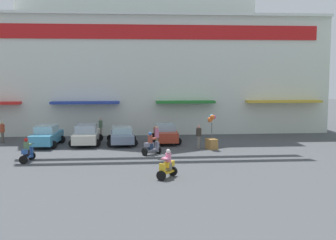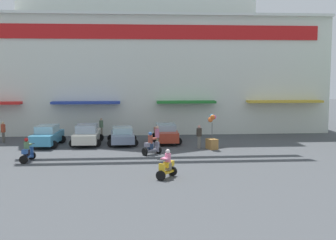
% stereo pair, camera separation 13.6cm
% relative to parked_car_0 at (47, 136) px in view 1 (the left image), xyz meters
% --- Properties ---
extents(ground_plane, '(128.00, 128.00, 0.00)m').
position_rel_parked_car_0_xyz_m(ground_plane, '(7.04, -12.04, -0.79)').
color(ground_plane, '#484B4F').
extents(colonial_building, '(34.69, 17.07, 21.65)m').
position_rel_parked_car_0_xyz_m(colonial_building, '(7.04, 11.18, 8.50)').
color(colonial_building, silver).
rests_on(colonial_building, ground).
extents(parked_car_0, '(2.45, 4.24, 1.58)m').
position_rel_parked_car_0_xyz_m(parked_car_0, '(0.00, 0.00, 0.00)').
color(parked_car_0, '#4193BC').
rests_on(parked_car_0, ground).
extents(parked_car_1, '(2.41, 4.42, 1.55)m').
position_rel_parked_car_0_xyz_m(parked_car_1, '(2.93, 0.48, -0.01)').
color(parked_car_1, beige).
rests_on(parked_car_1, ground).
extents(parked_car_2, '(2.45, 4.02, 1.36)m').
position_rel_parked_car_0_xyz_m(parked_car_2, '(5.68, 0.22, -0.09)').
color(parked_car_2, slate).
rests_on(parked_car_2, ground).
extents(parked_car_3, '(2.33, 4.13, 1.50)m').
position_rel_parked_car_0_xyz_m(parked_car_3, '(9.11, 0.70, -0.03)').
color(parked_car_3, '#AE3823').
rests_on(parked_car_3, ground).
extents(scooter_rider_1, '(0.74, 1.52, 1.54)m').
position_rel_parked_car_0_xyz_m(scooter_rider_1, '(-0.13, -5.91, -0.15)').
color(scooter_rider_1, black).
rests_on(scooter_rider_1, ground).
extents(scooter_rider_2, '(1.21, 1.40, 1.55)m').
position_rel_parked_car_0_xyz_m(scooter_rider_2, '(8.26, -10.86, -0.14)').
color(scooter_rider_2, black).
rests_on(scooter_rider_2, ground).
extents(scooter_rider_4, '(1.39, 1.17, 1.57)m').
position_rel_parked_car_0_xyz_m(scooter_rider_4, '(7.74, -4.15, -0.14)').
color(scooter_rider_4, black).
rests_on(scooter_rider_4, ground).
extents(pedestrian_1, '(0.44, 0.44, 1.69)m').
position_rel_parked_car_0_xyz_m(pedestrian_1, '(-3.77, 1.80, 0.17)').
color(pedestrian_1, '#565147').
rests_on(pedestrian_1, ground).
extents(pedestrian_2, '(0.42, 0.42, 1.74)m').
position_rel_parked_car_0_xyz_m(pedestrian_2, '(8.25, -2.24, 0.23)').
color(pedestrian_2, '#6F7458').
rests_on(pedestrian_2, ground).
extents(pedestrian_3, '(0.37, 0.37, 1.66)m').
position_rel_parked_car_0_xyz_m(pedestrian_3, '(3.81, 4.00, 0.16)').
color(pedestrian_3, '#716857').
rests_on(pedestrian_3, ground).
extents(pedestrian_4, '(0.40, 0.40, 1.71)m').
position_rel_parked_car_0_xyz_m(pedestrian_4, '(11.35, -2.00, 0.18)').
color(pedestrian_4, slate).
rests_on(pedestrian_4, ground).
extents(balloon_vendor_cart, '(0.84, 1.04, 2.54)m').
position_rel_parked_car_0_xyz_m(balloon_vendor_cart, '(12.23, -2.40, 0.17)').
color(balloon_vendor_cart, '#A4753C').
rests_on(balloon_vendor_cart, ground).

